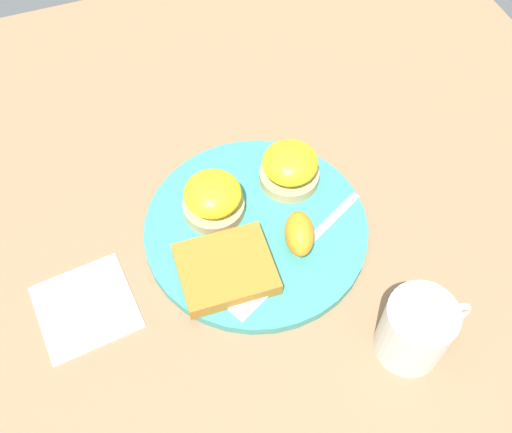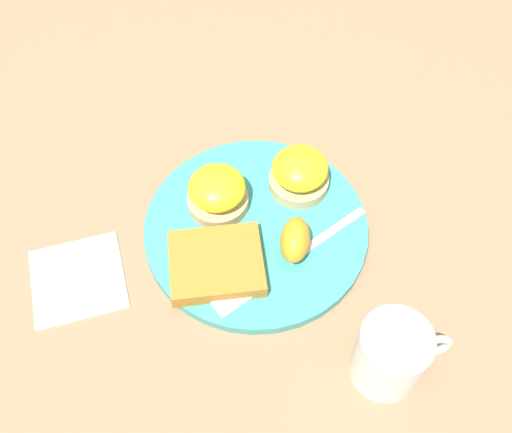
{
  "view_description": "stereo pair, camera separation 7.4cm",
  "coord_description": "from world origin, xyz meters",
  "px_view_note": "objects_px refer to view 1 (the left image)",
  "views": [
    {
      "loc": [
        -0.14,
        -0.39,
        0.65
      ],
      "look_at": [
        0.0,
        0.0,
        0.03
      ],
      "focal_mm": 42.0,
      "sensor_mm": 36.0,
      "label": 1
    },
    {
      "loc": [
        -0.07,
        -0.41,
        0.65
      ],
      "look_at": [
        0.0,
        0.0,
        0.03
      ],
      "focal_mm": 42.0,
      "sensor_mm": 36.0,
      "label": 2
    }
  ],
  "objects_px": {
    "orange_wedge": "(299,234)",
    "sandwich_benedict_right": "(213,198)",
    "fork": "(291,260)",
    "cup": "(416,330)",
    "sandwich_benedict_left": "(290,167)",
    "hashbrown_patty": "(226,269)"
  },
  "relations": [
    {
      "from": "orange_wedge",
      "to": "sandwich_benedict_right",
      "type": "bearing_deg",
      "value": 135.18
    },
    {
      "from": "fork",
      "to": "cup",
      "type": "distance_m",
      "value": 0.17
    },
    {
      "from": "sandwich_benedict_left",
      "to": "fork",
      "type": "xyz_separation_m",
      "value": [
        -0.04,
        -0.12,
        -0.03
      ]
    },
    {
      "from": "sandwich_benedict_left",
      "to": "hashbrown_patty",
      "type": "relative_size",
      "value": 0.71
    },
    {
      "from": "orange_wedge",
      "to": "fork",
      "type": "distance_m",
      "value": 0.03
    },
    {
      "from": "fork",
      "to": "orange_wedge",
      "type": "bearing_deg",
      "value": 49.05
    },
    {
      "from": "hashbrown_patty",
      "to": "fork",
      "type": "xyz_separation_m",
      "value": [
        0.08,
        -0.01,
        -0.01
      ]
    },
    {
      "from": "sandwich_benedict_left",
      "to": "hashbrown_patty",
      "type": "xyz_separation_m",
      "value": [
        -0.12,
        -0.11,
        -0.02
      ]
    },
    {
      "from": "hashbrown_patty",
      "to": "cup",
      "type": "xyz_separation_m",
      "value": [
        0.17,
        -0.15,
        0.02
      ]
    },
    {
      "from": "hashbrown_patty",
      "to": "fork",
      "type": "relative_size",
      "value": 0.52
    },
    {
      "from": "sandwich_benedict_left",
      "to": "hashbrown_patty",
      "type": "bearing_deg",
      "value": -139.49
    },
    {
      "from": "sandwich_benedict_left",
      "to": "fork",
      "type": "distance_m",
      "value": 0.13
    },
    {
      "from": "sandwich_benedict_right",
      "to": "orange_wedge",
      "type": "bearing_deg",
      "value": -44.82
    },
    {
      "from": "fork",
      "to": "cup",
      "type": "relative_size",
      "value": 2.01
    },
    {
      "from": "sandwich_benedict_left",
      "to": "cup",
      "type": "bearing_deg",
      "value": -80.27
    },
    {
      "from": "sandwich_benedict_right",
      "to": "orange_wedge",
      "type": "height_order",
      "value": "sandwich_benedict_right"
    },
    {
      "from": "sandwich_benedict_right",
      "to": "fork",
      "type": "bearing_deg",
      "value": -57.92
    },
    {
      "from": "hashbrown_patty",
      "to": "fork",
      "type": "bearing_deg",
      "value": -8.43
    },
    {
      "from": "sandwich_benedict_left",
      "to": "sandwich_benedict_right",
      "type": "height_order",
      "value": "same"
    },
    {
      "from": "sandwich_benedict_left",
      "to": "orange_wedge",
      "type": "bearing_deg",
      "value": -104.86
    },
    {
      "from": "sandwich_benedict_right",
      "to": "cup",
      "type": "distance_m",
      "value": 0.29
    },
    {
      "from": "hashbrown_patty",
      "to": "sandwich_benedict_left",
      "type": "bearing_deg",
      "value": 40.51
    }
  ]
}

